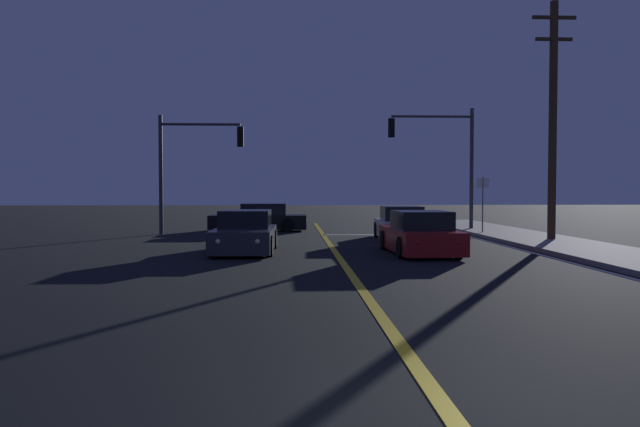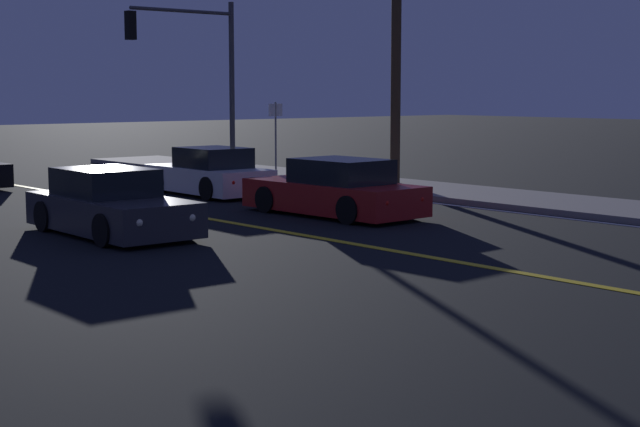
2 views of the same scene
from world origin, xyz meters
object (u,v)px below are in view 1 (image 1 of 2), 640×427
at_px(car_following_oncoming_white, 401,225).
at_px(utility_pole_right, 553,118).
at_px(car_mid_block_black, 259,219).
at_px(traffic_signal_near_right, 442,149).
at_px(street_sign_corner, 483,196).
at_px(car_distant_tail_red, 420,235).
at_px(car_side_waiting_charcoal, 245,234).
at_px(traffic_signal_far_left, 192,155).

relative_size(car_following_oncoming_white, utility_pole_right, 0.47).
height_order(car_mid_block_black, utility_pole_right, utility_pole_right).
distance_m(car_mid_block_black, car_following_oncoming_white, 8.19).
xyz_separation_m(traffic_signal_near_right, utility_pole_right, (2.55, -6.82, 0.73)).
relative_size(car_mid_block_black, car_following_oncoming_white, 1.12).
bearing_deg(traffic_signal_near_right, car_following_oncoming_white, 59.81).
bearing_deg(street_sign_corner, car_distant_tail_red, -119.27).
bearing_deg(car_following_oncoming_white, street_sign_corner, 28.88).
bearing_deg(car_distant_tail_red, utility_pole_right, 31.36).
bearing_deg(traffic_signal_near_right, car_side_waiting_charcoal, 48.72).
height_order(car_side_waiting_charcoal, utility_pole_right, utility_pole_right).
relative_size(traffic_signal_near_right, utility_pole_right, 0.66).
height_order(utility_pole_right, street_sign_corner, utility_pole_right).
distance_m(car_following_oncoming_white, utility_pole_right, 7.04).
bearing_deg(car_mid_block_black, car_distant_tail_red, -153.60).
relative_size(car_distant_tail_red, utility_pole_right, 0.52).
height_order(car_mid_block_black, car_following_oncoming_white, same).
xyz_separation_m(car_side_waiting_charcoal, traffic_signal_far_left, (-2.99, 8.51, 2.99)).
distance_m(car_side_waiting_charcoal, traffic_signal_far_left, 9.50).
xyz_separation_m(car_mid_block_black, car_following_oncoming_white, (5.98, -5.60, -0.00)).
xyz_separation_m(car_distant_tail_red, car_side_waiting_charcoal, (-5.49, 0.67, -0.00)).
xyz_separation_m(car_following_oncoming_white, utility_pole_right, (5.36, -2.00, 4.10)).
xyz_separation_m(car_following_oncoming_white, street_sign_corner, (3.96, 2.02, 1.13)).
distance_m(car_mid_block_black, car_side_waiting_charcoal, 10.69).
xyz_separation_m(traffic_signal_near_right, street_sign_corner, (1.15, -2.80, -2.24)).
bearing_deg(utility_pole_right, car_mid_block_black, 146.14).
xyz_separation_m(car_mid_block_black, car_side_waiting_charcoal, (0.08, -10.69, -0.00)).
distance_m(car_mid_block_black, utility_pole_right, 14.25).
bearing_deg(traffic_signal_far_left, car_distant_tail_red, -47.27).
bearing_deg(traffic_signal_far_left, car_side_waiting_charcoal, -70.67).
xyz_separation_m(car_following_oncoming_white, traffic_signal_far_left, (-8.88, 3.42, 2.99)).
bearing_deg(traffic_signal_near_right, utility_pole_right, 110.51).
xyz_separation_m(car_distant_tail_red, street_sign_corner, (4.36, 7.78, 1.13)).
distance_m(car_mid_block_black, traffic_signal_far_left, 4.70).
relative_size(car_mid_block_black, traffic_signal_near_right, 0.80).
distance_m(car_distant_tail_red, traffic_signal_far_left, 12.85).
bearing_deg(traffic_signal_far_left, utility_pole_right, -20.85).
xyz_separation_m(car_distant_tail_red, traffic_signal_far_left, (-8.48, 9.18, 2.99)).
height_order(traffic_signal_near_right, traffic_signal_far_left, traffic_signal_near_right).
height_order(car_mid_block_black, street_sign_corner, street_sign_corner).
bearing_deg(car_mid_block_black, utility_pole_right, -123.60).
xyz_separation_m(car_mid_block_black, street_sign_corner, (9.93, -3.58, 1.13)).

